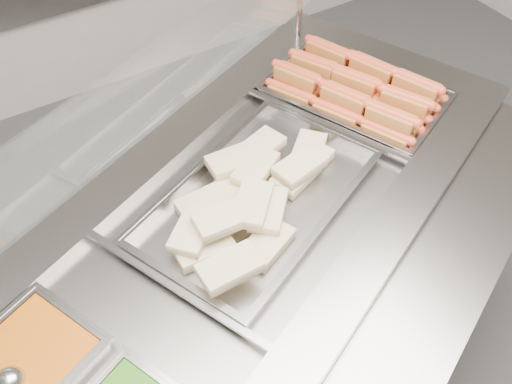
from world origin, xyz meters
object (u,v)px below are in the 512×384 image
steam_counter (247,297)px  pan_wraps (258,202)px  sneeze_guard (169,70)px  ladle (8,380)px  pan_hotdogs (354,101)px

steam_counter → pan_wraps: (0.06, 0.03, 0.47)m
pan_wraps → steam_counter: bearing=-156.6°
sneeze_guard → pan_wraps: sneeze_guard is taller
sneeze_guard → ladle: 0.86m
sneeze_guard → ladle: bearing=-149.3°
steam_counter → pan_hotdogs: size_ratio=3.21×
sneeze_guard → pan_wraps: size_ratio=2.08×
pan_wraps → pan_hotdogs: bearing=23.4°
steam_counter → pan_wraps: bearing=23.4°
pan_wraps → sneeze_guard: bearing=128.7°
steam_counter → pan_hotdogs: 0.83m
pan_hotdogs → ladle: (-1.39, -0.44, 0.05)m
pan_hotdogs → pan_wraps: 0.63m
pan_hotdogs → ladle: 1.46m
steam_counter → pan_wraps: 0.48m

